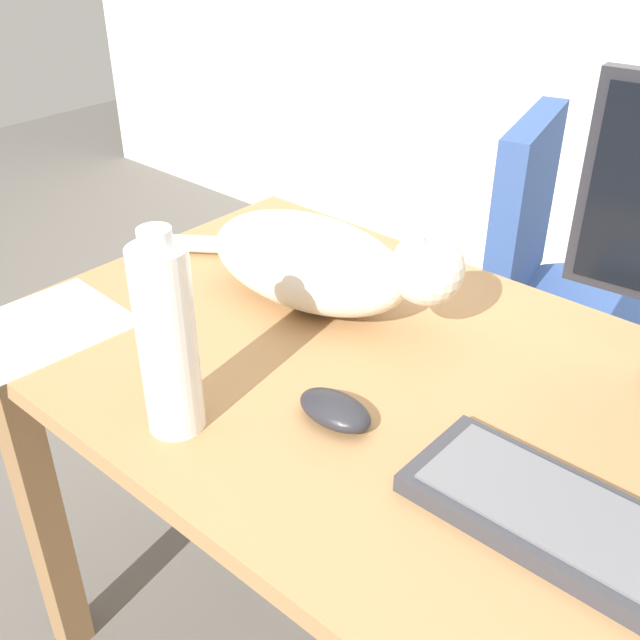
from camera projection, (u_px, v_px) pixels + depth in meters
desk at (420, 455)px, 1.11m from camera, size 1.33×0.75×0.76m
office_chair at (561, 351)px, 1.77m from camera, size 0.50×0.48×0.94m
keyboard at (601, 541)px, 0.81m from camera, size 0.44×0.15×0.03m
cat at (320, 262)px, 1.22m from camera, size 0.61×0.22×0.20m
computer_mouse at (335, 410)px, 0.99m from camera, size 0.11×0.06×0.04m
paper_sheet at (27, 333)px, 1.18m from camera, size 0.23×0.31×0.00m
spray_bottle at (167, 340)px, 0.93m from camera, size 0.07×0.07×0.28m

